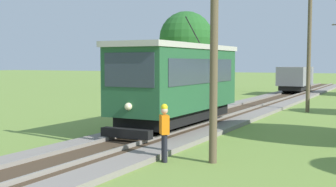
% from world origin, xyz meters
% --- Properties ---
extents(red_tram, '(2.60, 8.54, 4.79)m').
position_xyz_m(red_tram, '(0.00, 15.15, 2.19)').
color(red_tram, '#235633').
rests_on(red_tram, rail_right).
extents(freight_car, '(2.40, 5.20, 2.31)m').
position_xyz_m(freight_car, '(0.00, 40.08, 1.56)').
color(freight_car, slate).
rests_on(freight_car, rail_right).
extents(utility_pole_near_tram, '(1.40, 0.32, 8.13)m').
position_xyz_m(utility_pole_near_tram, '(3.71, 10.05, 4.16)').
color(utility_pole_near_tram, brown).
rests_on(utility_pole_near_tram, ground).
extents(utility_pole_mid, '(1.40, 0.45, 8.42)m').
position_xyz_m(utility_pole_mid, '(3.71, 25.72, 4.30)').
color(utility_pole_mid, brown).
rests_on(utility_pole_mid, ground).
extents(track_worker, '(0.43, 0.45, 1.78)m').
position_xyz_m(track_worker, '(2.35, 9.45, 0.98)').
color(track_worker, black).
rests_on(track_worker, ground).
extents(second_worker, '(0.45, 0.38, 1.78)m').
position_xyz_m(second_worker, '(-2.25, 16.21, 0.98)').
color(second_worker, black).
rests_on(second_worker, ground).
extents(tree_right_near, '(6.00, 6.00, 8.75)m').
position_xyz_m(tree_right_near, '(-12.70, 43.17, 5.74)').
color(tree_right_near, '#4C3823').
rests_on(tree_right_near, ground).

